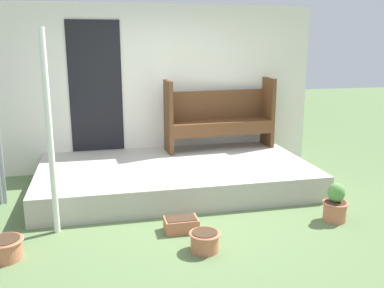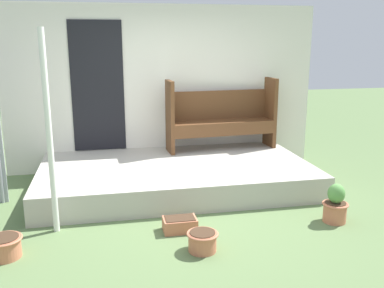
% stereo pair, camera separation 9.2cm
% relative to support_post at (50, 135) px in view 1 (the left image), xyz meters
% --- Properties ---
extents(ground_plane, '(24.00, 24.00, 0.00)m').
position_rel_support_post_xyz_m(ground_plane, '(1.54, 0.12, -1.09)').
color(ground_plane, '#5B7547').
extents(porch_slab, '(3.78, 2.07, 0.34)m').
position_rel_support_post_xyz_m(porch_slab, '(1.53, 1.16, -0.92)').
color(porch_slab, '#B7B2A5').
rests_on(porch_slab, ground_plane).
extents(house_wall, '(4.98, 0.08, 2.60)m').
position_rel_support_post_xyz_m(house_wall, '(1.49, 2.23, 0.21)').
color(house_wall, white).
rests_on(house_wall, ground_plane).
extents(support_post, '(0.07, 0.07, 2.19)m').
position_rel_support_post_xyz_m(support_post, '(0.00, 0.00, 0.00)').
color(support_post, white).
rests_on(support_post, ground_plane).
extents(bench, '(1.77, 0.51, 1.12)m').
position_rel_support_post_xyz_m(bench, '(2.40, 1.91, -0.20)').
color(bench, brown).
rests_on(bench, porch_slab).
extents(flower_pot_left, '(0.35, 0.35, 0.21)m').
position_rel_support_post_xyz_m(flower_pot_left, '(-0.43, -0.52, -0.98)').
color(flower_pot_left, '#C67251').
rests_on(flower_pot_left, ground_plane).
extents(flower_pot_middle, '(0.32, 0.32, 0.20)m').
position_rel_support_post_xyz_m(flower_pot_middle, '(1.48, -0.78, -0.98)').
color(flower_pot_middle, '#C67251').
rests_on(flower_pot_middle, ground_plane).
extents(flower_pot_right, '(0.30, 0.30, 0.46)m').
position_rel_support_post_xyz_m(flower_pot_right, '(3.14, -0.40, -0.89)').
color(flower_pot_right, '#C67251').
rests_on(flower_pot_right, ground_plane).
extents(planter_box_rect, '(0.37, 0.24, 0.16)m').
position_rel_support_post_xyz_m(planter_box_rect, '(1.34, -0.28, -1.02)').
color(planter_box_rect, '#C67251').
rests_on(planter_box_rect, ground_plane).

